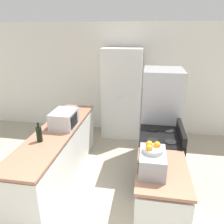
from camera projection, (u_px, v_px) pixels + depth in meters
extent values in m
cube|color=silver|center=(123.00, 79.00, 5.27)|extent=(7.00, 0.06, 2.60)
cube|color=silver|center=(59.00, 156.00, 3.69)|extent=(0.58, 2.49, 0.83)
cube|color=#9E6B51|center=(56.00, 131.00, 3.52)|extent=(0.60, 2.54, 0.04)
cube|color=silver|center=(159.00, 203.00, 2.69)|extent=(0.58, 0.90, 0.83)
cube|color=#9E6B51|center=(162.00, 171.00, 2.52)|extent=(0.60, 0.92, 0.04)
cube|color=silver|center=(122.00, 94.00, 5.05)|extent=(0.88, 0.57, 2.06)
sphere|color=#B2B2B7|center=(118.00, 97.00, 4.79)|extent=(0.03, 0.03, 0.03)
sphere|color=#B2B2B7|center=(122.00, 98.00, 4.77)|extent=(0.03, 0.03, 0.03)
cube|color=black|center=(159.00, 161.00, 3.48)|extent=(0.64, 0.79, 0.90)
cube|color=black|center=(138.00, 165.00, 3.57)|extent=(0.02, 0.70, 0.50)
cube|color=black|center=(181.00, 132.00, 3.25)|extent=(0.06, 0.75, 0.16)
cylinder|color=black|center=(153.00, 140.00, 3.17)|extent=(0.17, 0.17, 0.01)
cylinder|color=black|center=(152.00, 130.00, 3.52)|extent=(0.17, 0.17, 0.01)
cylinder|color=black|center=(171.00, 142.00, 3.13)|extent=(0.17, 0.17, 0.01)
cylinder|color=black|center=(169.00, 131.00, 3.48)|extent=(0.17, 0.17, 0.01)
cube|color=#A3A3A8|center=(160.00, 117.00, 4.09)|extent=(0.68, 0.78, 1.78)
cylinder|color=gray|center=(141.00, 115.00, 3.91)|extent=(0.02, 0.02, 0.98)
cube|color=#B2B2B7|center=(64.00, 119.00, 3.60)|extent=(0.36, 0.49, 0.27)
cube|color=black|center=(74.00, 120.00, 3.54)|extent=(0.01, 0.30, 0.20)
cylinder|color=black|center=(39.00, 134.00, 3.12)|extent=(0.08, 0.08, 0.22)
cylinder|color=black|center=(38.00, 125.00, 3.06)|extent=(0.03, 0.03, 0.07)
cube|color=#939399|center=(152.00, 162.00, 2.45)|extent=(0.29, 0.44, 0.24)
cube|color=black|center=(139.00, 161.00, 2.47)|extent=(0.01, 0.31, 0.14)
cylinder|color=silver|center=(153.00, 150.00, 2.41)|extent=(0.22, 0.22, 0.05)
sphere|color=orange|center=(157.00, 145.00, 2.43)|extent=(0.08, 0.08, 0.08)
sphere|color=orange|center=(149.00, 144.00, 2.44)|extent=(0.08, 0.08, 0.08)
sphere|color=orange|center=(149.00, 148.00, 2.36)|extent=(0.08, 0.08, 0.08)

